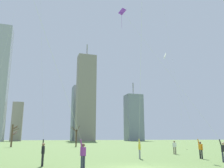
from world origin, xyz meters
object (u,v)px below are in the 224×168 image
kite_flyer_foreground_left_teal (140,109)px  distant_kite_drifting_right_orange (16,4)px  bare_tree_rightmost (13,134)px  bystander_far_off_by_trees (175,147)px  kite_flyer_midfield_center_white (194,132)px  bare_tree_left_of_center (76,136)px  kite_flyer_midfield_right_purple (200,119)px  kite_flyer_midfield_left_blue (42,87)px  kite_flyer_far_back_green (56,75)px

kite_flyer_foreground_left_teal → distant_kite_drifting_right_orange: (-12.48, 8.35, 13.47)m
kite_flyer_foreground_left_teal → bare_tree_rightmost: kite_flyer_foreground_left_teal is taller
kite_flyer_foreground_left_teal → bystander_far_off_by_trees: kite_flyer_foreground_left_teal is taller
kite_flyer_midfield_center_white → bare_tree_left_of_center: size_ratio=2.75×
kite_flyer_midfield_right_purple → kite_flyer_foreground_left_teal: (-4.63, 2.49, 0.98)m
kite_flyer_midfield_left_blue → bare_tree_rightmost: 37.79m
kite_flyer_foreground_left_teal → bystander_far_off_by_trees: size_ratio=10.59×
kite_flyer_far_back_green → distant_kite_drifting_right_orange: size_ratio=0.98×
kite_flyer_midfield_left_blue → bystander_far_off_by_trees: 18.13m
kite_flyer_foreground_left_teal → distant_kite_drifting_right_orange: size_ratio=0.79×
bystander_far_off_by_trees → kite_flyer_far_back_green: bearing=-141.6°
kite_flyer_far_back_green → bystander_far_off_by_trees: 20.36m
kite_flyer_midfield_left_blue → bare_tree_left_of_center: 35.77m
kite_flyer_midfield_left_blue → distant_kite_drifting_right_orange: bearing=113.9°
kite_flyer_midfield_right_purple → bystander_far_off_by_trees: size_ratio=10.11×
distant_kite_drifting_right_orange → bare_tree_left_of_center: 33.12m
kite_flyer_foreground_left_teal → bystander_far_off_by_trees: 10.39m
kite_flyer_midfield_center_white → bystander_far_off_by_trees: 6.10m
kite_flyer_midfield_center_white → bare_tree_rightmost: size_ratio=2.60×
kite_flyer_foreground_left_teal → kite_flyer_far_back_green: bearing=-144.1°
distant_kite_drifting_right_orange → bare_tree_rightmost: (-1.57, 29.25, -15.38)m
kite_flyer_far_back_green → bare_tree_left_of_center: kite_flyer_far_back_green is taller
kite_flyer_midfield_center_white → kite_flyer_midfield_right_purple: 3.62m
bare_tree_rightmost → kite_flyer_midfield_center_white: bearing=-61.4°
kite_flyer_midfield_right_purple → distant_kite_drifting_right_orange: 24.88m
kite_flyer_midfield_left_blue → kite_flyer_foreground_left_teal: size_ratio=1.28×
kite_flyer_midfield_right_purple → bystander_far_off_by_trees: kite_flyer_midfield_right_purple is taller
bystander_far_off_by_trees → kite_flyer_midfield_center_white: bearing=-101.6°
bystander_far_off_by_trees → bare_tree_left_of_center: (-7.73, 28.48, 1.39)m
kite_flyer_midfield_right_purple → kite_flyer_far_back_green: bearing=-165.1°
kite_flyer_midfield_right_purple → bystander_far_off_by_trees: 9.65m
kite_flyer_midfield_center_white → kite_flyer_foreground_left_teal: bearing=-174.4°
kite_flyer_far_back_green → kite_flyer_midfield_right_purple: 13.42m
kite_flyer_midfield_center_white → distant_kite_drifting_right_orange: bearing=157.4°
bare_tree_rightmost → kite_flyer_foreground_left_teal: bearing=-69.5°
kite_flyer_midfield_left_blue → bystander_far_off_by_trees: bearing=20.4°
kite_flyer_foreground_left_teal → bare_tree_left_of_center: size_ratio=3.70×
kite_flyer_midfield_center_white → kite_flyer_foreground_left_teal: 6.52m
kite_flyer_midfield_center_white → bystander_far_off_by_trees: kite_flyer_midfield_center_white is taller
kite_flyer_midfield_center_white → kite_flyer_far_back_green: bearing=-155.6°
kite_flyer_midfield_right_purple → distant_kite_drifting_right_orange: size_ratio=0.75×
kite_flyer_foreground_left_teal → bare_tree_rightmost: size_ratio=3.50×
bystander_far_off_by_trees → bare_tree_left_of_center: size_ratio=0.35×
kite_flyer_midfield_center_white → kite_flyer_far_back_green: size_ratio=0.60×
bystander_far_off_by_trees → distant_kite_drifting_right_orange: 26.29m
kite_flyer_midfield_center_white → bare_tree_left_of_center: bearing=100.8°
bystander_far_off_by_trees → kite_flyer_midfield_right_purple: bearing=-107.0°
kite_flyer_midfield_left_blue → kite_flyer_midfield_right_purple: (13.54, -2.81, -2.57)m
distant_kite_drifting_right_orange → kite_flyer_foreground_left_teal: bearing=-33.8°
kite_flyer_midfield_left_blue → kite_flyer_foreground_left_teal: kite_flyer_midfield_left_blue is taller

